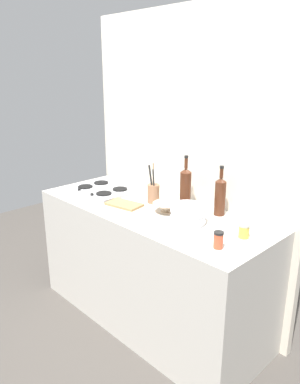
% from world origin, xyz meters
% --- Properties ---
extents(ground_plane, '(6.00, 6.00, 0.00)m').
position_xyz_m(ground_plane, '(0.00, 0.00, 0.00)').
color(ground_plane, '#47423D').
rests_on(ground_plane, ground).
extents(counter_block, '(1.80, 0.70, 0.90)m').
position_xyz_m(counter_block, '(0.00, 0.00, 0.45)').
color(counter_block, beige).
rests_on(counter_block, ground).
extents(backsplash_panel, '(1.90, 0.06, 2.26)m').
position_xyz_m(backsplash_panel, '(0.00, 0.38, 1.13)').
color(backsplash_panel, beige).
rests_on(backsplash_panel, ground).
extents(stovetop_hob, '(0.49, 0.36, 0.04)m').
position_xyz_m(stovetop_hob, '(-0.55, -0.00, 0.91)').
color(stovetop_hob, '#B2B2B7').
rests_on(stovetop_hob, counter_block).
extents(plate_stack, '(0.23, 0.23, 0.12)m').
position_xyz_m(plate_stack, '(0.36, -0.02, 0.96)').
color(plate_stack, white).
rests_on(plate_stack, counter_block).
extents(wine_bottle_leftmost, '(0.07, 0.07, 0.34)m').
position_xyz_m(wine_bottle_leftmost, '(0.42, 0.25, 1.03)').
color(wine_bottle_leftmost, '#472314').
rests_on(wine_bottle_leftmost, counter_block).
extents(wine_bottle_mid_left, '(0.08, 0.08, 0.37)m').
position_xyz_m(wine_bottle_mid_left, '(0.14, 0.22, 1.04)').
color(wine_bottle_mid_left, '#472314').
rests_on(wine_bottle_mid_left, counter_block).
extents(mixing_bowl, '(0.20, 0.20, 0.07)m').
position_xyz_m(mixing_bowl, '(0.14, 0.02, 0.94)').
color(mixing_bowl, beige).
rests_on(mixing_bowl, counter_block).
extents(utensil_crock, '(0.09, 0.09, 0.30)m').
position_xyz_m(utensil_crock, '(-0.07, 0.10, 0.98)').
color(utensil_crock, '#996B4C').
rests_on(utensil_crock, counter_block).
extents(condiment_jar_front, '(0.06, 0.06, 0.10)m').
position_xyz_m(condiment_jar_front, '(0.71, -0.17, 0.95)').
color(condiment_jar_front, '#C64C2D').
rests_on(condiment_jar_front, counter_block).
extents(condiment_jar_rear, '(0.07, 0.07, 0.08)m').
position_xyz_m(condiment_jar_rear, '(0.73, 0.05, 0.94)').
color(condiment_jar_rear, gold).
rests_on(condiment_jar_rear, counter_block).
extents(cutting_board, '(0.28, 0.19, 0.02)m').
position_xyz_m(cutting_board, '(-0.17, -0.10, 0.91)').
color(cutting_board, '#9E7A4C').
rests_on(cutting_board, counter_block).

